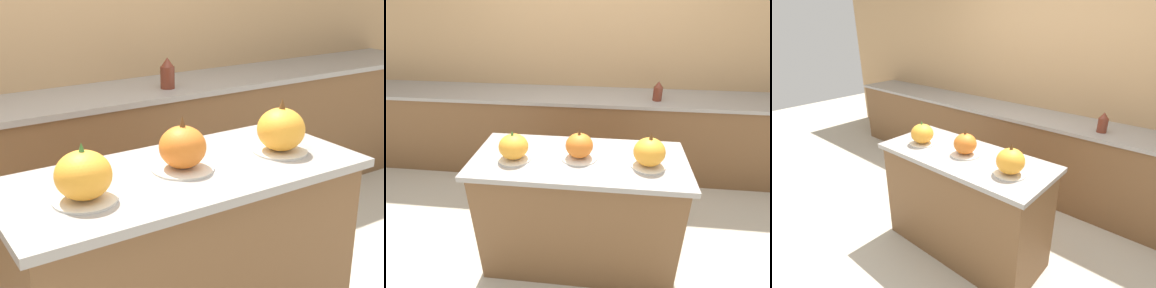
% 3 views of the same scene
% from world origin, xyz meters
% --- Properties ---
extents(ground_plane, '(12.00, 12.00, 0.00)m').
position_xyz_m(ground_plane, '(0.00, 0.00, 0.00)').
color(ground_plane, '#BCB29E').
extents(wall_back, '(8.00, 0.06, 2.50)m').
position_xyz_m(wall_back, '(0.00, 1.66, 1.25)').
color(wall_back, tan).
rests_on(wall_back, ground_plane).
extents(kitchen_island, '(1.40, 0.61, 0.90)m').
position_xyz_m(kitchen_island, '(0.00, 0.00, 0.45)').
color(kitchen_island, brown).
rests_on(kitchen_island, ground_plane).
extents(back_counter, '(6.00, 0.60, 0.89)m').
position_xyz_m(back_counter, '(0.00, 1.33, 0.45)').
color(back_counter, brown).
rests_on(back_counter, ground_plane).
extents(pumpkin_cake_left, '(0.22, 0.22, 0.20)m').
position_xyz_m(pumpkin_cake_left, '(-0.42, -0.05, 0.98)').
color(pumpkin_cake_left, silver).
rests_on(pumpkin_cake_left, kitchen_island).
extents(pumpkin_cake_center, '(0.24, 0.24, 0.21)m').
position_xyz_m(pumpkin_cake_center, '(0.00, 0.01, 0.98)').
color(pumpkin_cake_center, silver).
rests_on(pumpkin_cake_center, kitchen_island).
extents(pumpkin_cake_right, '(0.22, 0.22, 0.23)m').
position_xyz_m(pumpkin_cake_right, '(0.44, -0.04, 0.99)').
color(pumpkin_cake_right, silver).
rests_on(pumpkin_cake_right, kitchen_island).
extents(bottle_tall, '(0.09, 0.09, 0.19)m').
position_xyz_m(bottle_tall, '(0.64, 1.23, 0.99)').
color(bottle_tall, maroon).
rests_on(bottle_tall, back_counter).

